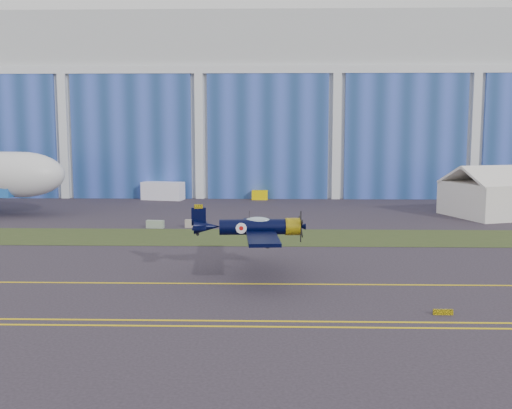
{
  "coord_description": "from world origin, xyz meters",
  "views": [
    {
      "loc": [
        11.59,
        -47.31,
        11.11
      ],
      "look_at": [
        10.21,
        6.74,
        4.35
      ],
      "focal_mm": 42.0,
      "sensor_mm": 36.0,
      "label": 1
    }
  ],
  "objects_px": {
    "warbird": "(253,227)",
    "tent": "(507,190)",
    "shipping_container": "(163,191)",
    "tug": "(260,195)"
  },
  "relations": [
    {
      "from": "warbird",
      "to": "tent",
      "type": "height_order",
      "value": "tent"
    },
    {
      "from": "shipping_container",
      "to": "tug",
      "type": "relative_size",
      "value": 2.61
    },
    {
      "from": "warbird",
      "to": "tent",
      "type": "relative_size",
      "value": 0.74
    },
    {
      "from": "shipping_container",
      "to": "tug",
      "type": "bearing_deg",
      "value": 14.81
    },
    {
      "from": "tent",
      "to": "tug",
      "type": "distance_m",
      "value": 36.84
    },
    {
      "from": "tent",
      "to": "shipping_container",
      "type": "bearing_deg",
      "value": 142.38
    },
    {
      "from": "warbird",
      "to": "tent",
      "type": "bearing_deg",
      "value": 41.32
    },
    {
      "from": "warbird",
      "to": "shipping_container",
      "type": "bearing_deg",
      "value": 103.36
    },
    {
      "from": "tug",
      "to": "shipping_container",
      "type": "bearing_deg",
      "value": -176.72
    },
    {
      "from": "warbird",
      "to": "tug",
      "type": "distance_m",
      "value": 50.28
    }
  ]
}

